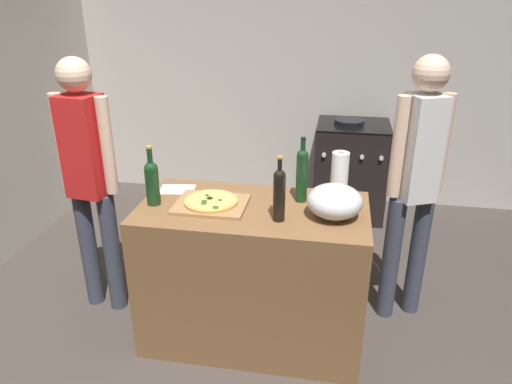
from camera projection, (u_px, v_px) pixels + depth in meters
The scene contains 14 objects.
ground_plane at pixel (260, 270), 3.68m from camera, with size 4.66×3.60×0.02m, color #3F3833.
kitchen_wall_rear at pixel (287, 69), 4.56m from camera, with size 4.66×0.10×2.60m, color #BCB7AD.
counter at pixel (253, 274), 2.82m from camera, with size 1.29×0.66×0.89m, color brown.
cutting_board at pixel (211, 204), 2.66m from camera, with size 0.40×0.32×0.02m, color #9E7247.
pizza at pixel (211, 201), 2.65m from camera, with size 0.30×0.30×0.03m.
mixing_bowl at pixel (335, 201), 2.50m from camera, with size 0.30×0.30×0.18m.
paper_towel_roll at pixel (339, 175), 2.72m from camera, with size 0.10×0.10×0.28m.
wine_bottle_amber at pixel (279, 193), 2.44m from camera, with size 0.06×0.06×0.36m.
wine_bottle_green at pixel (152, 181), 2.63m from camera, with size 0.08×0.08×0.35m.
wine_bottle_clear at pixel (302, 173), 2.66m from camera, with size 0.07×0.07×0.38m.
recipe_sheet at pixel (177, 189), 2.88m from camera, with size 0.21×0.15×0.00m, color white.
stove at pixel (350, 169), 4.43m from camera, with size 0.65×0.59×0.93m.
person_in_stripes at pixel (89, 173), 2.90m from camera, with size 0.39×0.23×1.67m.
person_in_red at pixel (416, 178), 2.82m from camera, with size 0.34×0.26×1.69m.
Camera 1 is at (0.52, -1.59, 2.02)m, focal length 33.04 mm.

